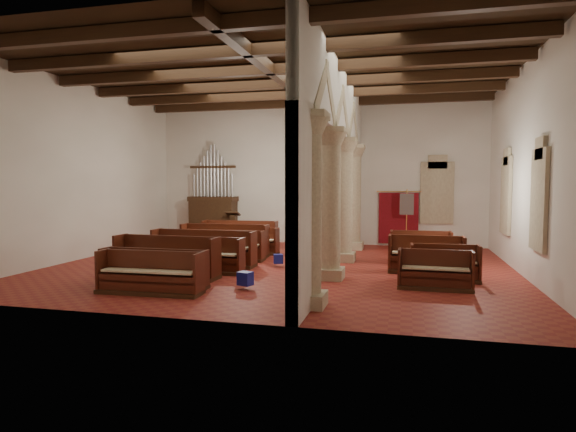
# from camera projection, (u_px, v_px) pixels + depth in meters

# --- Properties ---
(floor) EXTENTS (14.00, 14.00, 0.00)m
(floor) POSITION_uv_depth(u_px,v_px,m) (280.00, 267.00, 14.97)
(floor) COLOR maroon
(floor) RESTS_ON ground
(ceiling) EXTENTS (14.00, 14.00, 0.00)m
(ceiling) POSITION_uv_depth(u_px,v_px,m) (280.00, 71.00, 14.56)
(ceiling) COLOR black
(ceiling) RESTS_ON wall_back
(wall_back) EXTENTS (14.00, 0.02, 6.00)m
(wall_back) POSITION_uv_depth(u_px,v_px,m) (315.00, 174.00, 20.58)
(wall_back) COLOR white
(wall_back) RESTS_ON floor
(wall_front) EXTENTS (14.00, 0.02, 6.00)m
(wall_front) POSITION_uv_depth(u_px,v_px,m) (198.00, 162.00, 8.95)
(wall_front) COLOR white
(wall_front) RESTS_ON floor
(wall_left) EXTENTS (0.02, 12.00, 6.00)m
(wall_left) POSITION_uv_depth(u_px,v_px,m) (82.00, 171.00, 16.43)
(wall_left) COLOR white
(wall_left) RESTS_ON floor
(wall_right) EXTENTS (0.02, 12.00, 6.00)m
(wall_right) POSITION_uv_depth(u_px,v_px,m) (528.00, 169.00, 13.10)
(wall_right) COLOR white
(wall_right) RESTS_ON floor
(ceiling_beams) EXTENTS (13.80, 11.80, 0.30)m
(ceiling_beams) POSITION_uv_depth(u_px,v_px,m) (280.00, 77.00, 14.57)
(ceiling_beams) COLOR #372211
(ceiling_beams) RESTS_ON wall_back
(arcade) EXTENTS (0.90, 11.90, 6.00)m
(arcade) POSITION_uv_depth(u_px,v_px,m) (338.00, 151.00, 14.30)
(arcade) COLOR beige
(arcade) RESTS_ON floor
(window_right_a) EXTENTS (0.03, 1.00, 2.20)m
(window_right_a) POSITION_uv_depth(u_px,v_px,m) (541.00, 200.00, 11.71)
(window_right_a) COLOR #306C54
(window_right_a) RESTS_ON wall_right
(window_right_b) EXTENTS (0.03, 1.00, 2.20)m
(window_right_b) POSITION_uv_depth(u_px,v_px,m) (507.00, 195.00, 15.59)
(window_right_b) COLOR #306C54
(window_right_b) RESTS_ON wall_right
(window_back) EXTENTS (1.00, 0.03, 2.20)m
(window_back) POSITION_uv_depth(u_px,v_px,m) (437.00, 193.00, 19.43)
(window_back) COLOR #306C54
(window_back) RESTS_ON wall_back
(pipe_organ) EXTENTS (2.10, 0.85, 4.40)m
(pipe_organ) POSITION_uv_depth(u_px,v_px,m) (213.00, 211.00, 21.28)
(pipe_organ) COLOR #372211
(pipe_organ) RESTS_ON floor
(lectern) EXTENTS (0.58, 0.59, 1.42)m
(lectern) POSITION_uv_depth(u_px,v_px,m) (233.00, 230.00, 20.53)
(lectern) COLOR #352510
(lectern) RESTS_ON floor
(dossal_curtain) EXTENTS (1.80, 0.07, 2.17)m
(dossal_curtain) POSITION_uv_depth(u_px,v_px,m) (398.00, 218.00, 19.80)
(dossal_curtain) COLOR maroon
(dossal_curtain) RESTS_ON floor
(processional_banner) EXTENTS (0.54, 0.69, 2.36)m
(processional_banner) POSITION_uv_depth(u_px,v_px,m) (406.00, 229.00, 18.93)
(processional_banner) COLOR #372211
(processional_banner) RESTS_ON floor
(hymnal_box_a) EXTENTS (0.36, 0.32, 0.31)m
(hymnal_box_a) POSITION_uv_depth(u_px,v_px,m) (191.00, 285.00, 11.11)
(hymnal_box_a) COLOR navy
(hymnal_box_a) RESTS_ON floor
(hymnal_box_b) EXTENTS (0.40, 0.36, 0.33)m
(hymnal_box_b) POSITION_uv_depth(u_px,v_px,m) (245.00, 278.00, 11.80)
(hymnal_box_b) COLOR navy
(hymnal_box_b) RESTS_ON floor
(hymnal_box_c) EXTENTS (0.35, 0.32, 0.29)m
(hymnal_box_c) POSITION_uv_depth(u_px,v_px,m) (278.00, 259.00, 14.98)
(hymnal_box_c) COLOR navy
(hymnal_box_c) RESTS_ON floor
(tube_heater_a) EXTENTS (1.12, 0.25, 0.11)m
(tube_heater_a) POSITION_uv_depth(u_px,v_px,m) (168.00, 287.00, 11.31)
(tube_heater_a) COLOR white
(tube_heater_a) RESTS_ON floor
(tube_heater_b) EXTENTS (1.07, 0.46, 0.11)m
(tube_heater_b) POSITION_uv_depth(u_px,v_px,m) (152.00, 275.00, 12.84)
(tube_heater_b) COLOR silver
(tube_heater_b) RESTS_ON floor
(nave_pew_0) EXTENTS (2.56, 0.74, 1.00)m
(nave_pew_0) POSITION_uv_depth(u_px,v_px,m) (150.00, 280.00, 11.33)
(nave_pew_0) COLOR #372211
(nave_pew_0) RESTS_ON floor
(nave_pew_1) EXTENTS (2.78, 0.64, 0.96)m
(nave_pew_1) POSITION_uv_depth(u_px,v_px,m) (154.00, 275.00, 11.98)
(nave_pew_1) COLOR #372211
(nave_pew_1) RESTS_ON floor
(nave_pew_2) EXTENTS (3.04, 0.89, 1.14)m
(nave_pew_2) POSITION_uv_depth(u_px,v_px,m) (166.00, 264.00, 13.27)
(nave_pew_2) COLOR #372211
(nave_pew_2) RESTS_ON floor
(nave_pew_3) EXTENTS (2.86, 0.74, 1.03)m
(nave_pew_3) POSITION_uv_depth(u_px,v_px,m) (196.00, 261.00, 14.04)
(nave_pew_3) COLOR #372211
(nave_pew_3) RESTS_ON floor
(nave_pew_4) EXTENTS (3.39, 0.80, 1.12)m
(nave_pew_4) POSITION_uv_depth(u_px,v_px,m) (203.00, 254.00, 15.18)
(nave_pew_4) COLOR #372211
(nave_pew_4) RESTS_ON floor
(nave_pew_5) EXTENTS (2.82, 0.78, 1.01)m
(nave_pew_5) POSITION_uv_depth(u_px,v_px,m) (223.00, 250.00, 16.25)
(nave_pew_5) COLOR #372211
(nave_pew_5) RESTS_ON floor
(nave_pew_6) EXTENTS (3.14, 0.92, 1.15)m
(nave_pew_6) POSITION_uv_depth(u_px,v_px,m) (225.00, 246.00, 17.00)
(nave_pew_6) COLOR #372211
(nave_pew_6) RESTS_ON floor
(nave_pew_7) EXTENTS (2.94, 0.69, 0.97)m
(nave_pew_7) POSITION_uv_depth(u_px,v_px,m) (240.00, 245.00, 17.83)
(nave_pew_7) COLOR #372211
(nave_pew_7) RESTS_ON floor
(nave_pew_8) EXTENTS (3.04, 0.87, 1.10)m
(nave_pew_8) POSITION_uv_depth(u_px,v_px,m) (240.00, 239.00, 19.14)
(nave_pew_8) COLOR #372211
(nave_pew_8) RESTS_ON floor
(aisle_pew_0) EXTENTS (1.81, 0.69, 0.97)m
(aisle_pew_0) POSITION_uv_depth(u_px,v_px,m) (435.00, 276.00, 11.81)
(aisle_pew_0) COLOR #372211
(aisle_pew_0) RESTS_ON floor
(aisle_pew_1) EXTENTS (1.80, 0.71, 0.97)m
(aisle_pew_1) POSITION_uv_depth(u_px,v_px,m) (445.00, 269.00, 12.80)
(aisle_pew_1) COLOR #372211
(aisle_pew_1) RESTS_ON floor
(aisle_pew_2) EXTENTS (2.14, 0.74, 1.08)m
(aisle_pew_2) POSITION_uv_depth(u_px,v_px,m) (426.00, 261.00, 13.91)
(aisle_pew_2) COLOR #372211
(aisle_pew_2) RESTS_ON floor
(aisle_pew_3) EXTENTS (1.92, 0.77, 1.07)m
(aisle_pew_3) POSITION_uv_depth(u_px,v_px,m) (420.00, 253.00, 15.37)
(aisle_pew_3) COLOR #372211
(aisle_pew_3) RESTS_ON floor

